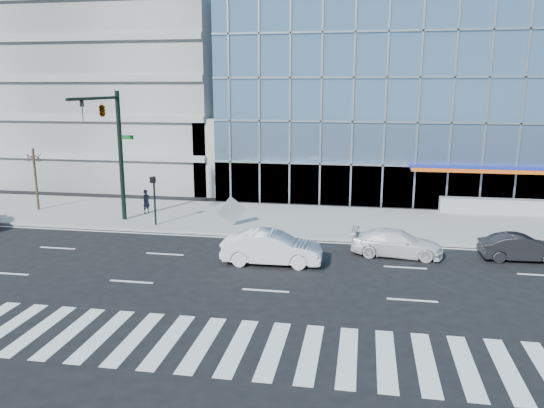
{
  "coord_description": "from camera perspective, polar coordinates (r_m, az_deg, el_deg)",
  "views": [
    {
      "loc": [
        3.88,
        -24.59,
        8.39
      ],
      "look_at": [
        -0.95,
        3.0,
        2.17
      ],
      "focal_mm": 35.0,
      "sensor_mm": 36.0,
      "label": 1
    }
  ],
  "objects": [
    {
      "name": "street_tree_near",
      "position": [
        39.11,
        -24.27,
        4.65
      ],
      "size": [
        1.1,
        1.1,
        4.23
      ],
      "color": "#332319",
      "rests_on": "sidewalk"
    },
    {
      "name": "white_sedan",
      "position": [
        25.61,
        -0.01,
        -4.74
      ],
      "size": [
        4.86,
        1.81,
        1.59
      ],
      "primitive_type": "imported",
      "rotation": [
        0.0,
        0.0,
        1.6
      ],
      "color": "white",
      "rests_on": "ground"
    },
    {
      "name": "sidewalk",
      "position": [
        33.86,
        3.04,
        -1.71
      ],
      "size": [
        120.0,
        8.0,
        0.15
      ],
      "primitive_type": "cube",
      "color": "gray",
      "rests_on": "ground"
    },
    {
      "name": "tilted_panel",
      "position": [
        31.99,
        -4.34,
        -0.75
      ],
      "size": [
        1.59,
        1.02,
        1.83
      ],
      "primitive_type": "cube",
      "rotation": [
        0.0,
        0.72,
        0.56
      ],
      "color": "#A4A4A4",
      "rests_on": "sidewalk"
    },
    {
      "name": "ped_signal_post",
      "position": [
        32.63,
        -12.58,
        1.18
      ],
      "size": [
        0.3,
        0.33,
        3.0
      ],
      "color": "black",
      "rests_on": "sidewalk"
    },
    {
      "name": "dark_sedan",
      "position": [
        28.85,
        25.23,
        -4.28
      ],
      "size": [
        4.0,
        1.61,
        1.29
      ],
      "primitive_type": "imported",
      "rotation": [
        0.0,
        0.0,
        1.63
      ],
      "color": "black",
      "rests_on": "ground"
    },
    {
      "name": "theatre_building",
      "position": [
        51.6,
        21.62,
        10.67
      ],
      "size": [
        42.0,
        26.0,
        15.0
      ],
      "primitive_type": "cube",
      "color": "#6789AC",
      "rests_on": "ground"
    },
    {
      "name": "ramp_block",
      "position": [
        44.05,
        -3.13,
        5.47
      ],
      "size": [
        6.0,
        8.0,
        6.0
      ],
      "primitive_type": "cube",
      "color": "gray",
      "rests_on": "ground"
    },
    {
      "name": "white_suv",
      "position": [
        27.56,
        13.25,
        -4.11
      ],
      "size": [
        4.68,
        2.19,
        1.32
      ],
      "primitive_type": "imported",
      "rotation": [
        0.0,
        0.0,
        1.49
      ],
      "color": "white",
      "rests_on": "ground"
    },
    {
      "name": "parking_garage",
      "position": [
        55.97,
        -15.8,
        13.71
      ],
      "size": [
        24.0,
        24.0,
        20.0
      ],
      "primitive_type": "cube",
      "color": "gray",
      "rests_on": "ground"
    },
    {
      "name": "pedestrian",
      "position": [
        36.09,
        -13.36,
        0.27
      ],
      "size": [
        0.58,
        0.68,
        1.59
      ],
      "primitive_type": "imported",
      "rotation": [
        0.0,
        0.0,
        1.15
      ],
      "color": "black",
      "rests_on": "sidewalk"
    },
    {
      "name": "traffic_signal",
      "position": [
        32.81,
        -17.25,
        8.08
      ],
      "size": [
        1.14,
        5.74,
        8.0
      ],
      "color": "black",
      "rests_on": "sidewalk"
    },
    {
      "name": "ground",
      "position": [
        26.27,
        0.91,
        -6.1
      ],
      "size": [
        160.0,
        160.0,
        0.0
      ],
      "primitive_type": "plane",
      "color": "black",
      "rests_on": "ground"
    }
  ]
}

